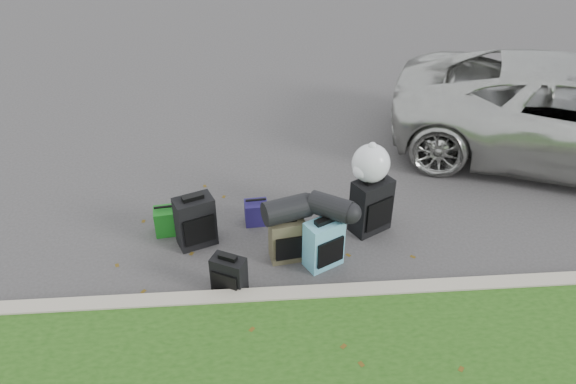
{
  "coord_description": "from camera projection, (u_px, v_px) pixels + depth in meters",
  "views": [
    {
      "loc": [
        -0.49,
        -5.08,
        4.13
      ],
      "look_at": [
        -0.1,
        0.2,
        0.55
      ],
      "focal_mm": 35.0,
      "sensor_mm": 36.0,
      "label": 1
    }
  ],
  "objects": [
    {
      "name": "trash_bag",
      "position": [
        371.0,
        163.0,
        6.25
      ],
      "size": [
        0.43,
        0.43,
        0.43
      ],
      "primitive_type": "sphere",
      "color": "silver",
      "rests_on": "suitcase_large_black_right"
    },
    {
      "name": "curb",
      "position": [
        307.0,
        297.0,
        5.67
      ],
      "size": [
        120.0,
        0.18,
        0.15
      ],
      "primitive_type": "cube",
      "color": "#9E937F",
      "rests_on": "ground"
    },
    {
      "name": "tote_navy",
      "position": [
        256.0,
        213.0,
        6.75
      ],
      "size": [
        0.29,
        0.23,
        0.29
      ],
      "primitive_type": "cube",
      "rotation": [
        0.0,
        0.0,
        0.08
      ],
      "color": "#1C154C",
      "rests_on": "ground"
    },
    {
      "name": "suitcase_large_black_right",
      "position": [
        371.0,
        206.0,
        6.53
      ],
      "size": [
        0.53,
        0.46,
        0.68
      ],
      "primitive_type": "cube",
      "rotation": [
        0.0,
        0.0,
        0.51
      ],
      "color": "black",
      "rests_on": "ground"
    },
    {
      "name": "suitcase_small_black",
      "position": [
        229.0,
        275.0,
        5.73
      ],
      "size": [
        0.39,
        0.32,
        0.43
      ],
      "primitive_type": "cube",
      "rotation": [
        0.0,
        0.0,
        -0.46
      ],
      "color": "black",
      "rests_on": "ground"
    },
    {
      "name": "suitcase_olive",
      "position": [
        287.0,
        239.0,
        6.14
      ],
      "size": [
        0.41,
        0.29,
        0.51
      ],
      "primitive_type": "cube",
      "rotation": [
        0.0,
        0.0,
        0.16
      ],
      "color": "#3C3825",
      "rests_on": "ground"
    },
    {
      "name": "tote_green",
      "position": [
        167.0,
        221.0,
        6.58
      ],
      "size": [
        0.31,
        0.26,
        0.32
      ],
      "primitive_type": "cube",
      "rotation": [
        0.0,
        0.0,
        0.13
      ],
      "color": "#18701B",
      "rests_on": "ground"
    },
    {
      "name": "suitcase_teal",
      "position": [
        324.0,
        244.0,
        6.04
      ],
      "size": [
        0.46,
        0.4,
        0.57
      ],
      "primitive_type": "cube",
      "rotation": [
        0.0,
        0.0,
        0.49
      ],
      "color": "teal",
      "rests_on": "ground"
    },
    {
      "name": "duffel_left",
      "position": [
        287.0,
        210.0,
        5.94
      ],
      "size": [
        0.56,
        0.41,
        0.27
      ],
      "primitive_type": "cylinder",
      "rotation": [
        0.0,
        1.57,
        0.32
      ],
      "color": "black",
      "rests_on": "suitcase_olive"
    },
    {
      "name": "duffel_right",
      "position": [
        331.0,
        207.0,
        5.9
      ],
      "size": [
        0.51,
        0.45,
        0.25
      ],
      "primitive_type": "cylinder",
      "rotation": [
        0.0,
        1.57,
        -0.57
      ],
      "color": "black",
      "rests_on": "suitcase_teal"
    },
    {
      "name": "suitcase_large_black_left",
      "position": [
        195.0,
        222.0,
        6.33
      ],
      "size": [
        0.49,
        0.4,
        0.62
      ],
      "primitive_type": "cube",
      "rotation": [
        0.0,
        0.0,
        0.38
      ],
      "color": "black",
      "rests_on": "ground"
    },
    {
      "name": "ground",
      "position": [
        298.0,
        240.0,
        6.54
      ],
      "size": [
        120.0,
        120.0,
        0.0
      ],
      "primitive_type": "plane",
      "color": "#383535",
      "rests_on": "ground"
    }
  ]
}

